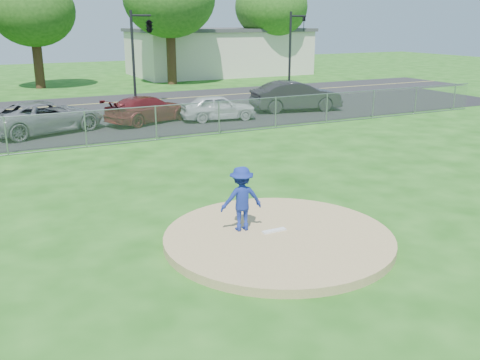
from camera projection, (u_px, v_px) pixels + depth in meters
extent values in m
plane|color=#175011|center=(149.00, 153.00, 21.15)|extent=(120.00, 120.00, 0.00)
cylinder|color=tan|center=(278.00, 238.00, 12.58)|extent=(5.40, 5.40, 0.20)
cube|color=white|center=(274.00, 231.00, 12.72)|extent=(0.60, 0.15, 0.04)
cube|color=gray|center=(133.00, 125.00, 22.65)|extent=(40.00, 0.06, 1.50)
cube|color=black|center=(109.00, 125.00, 26.70)|extent=(50.00, 8.00, 0.01)
cube|color=black|center=(80.00, 105.00, 33.11)|extent=(60.00, 7.00, 0.01)
cube|color=beige|center=(219.00, 53.00, 51.44)|extent=(16.00, 9.00, 4.00)
cube|color=#3F3F42|center=(219.00, 30.00, 50.82)|extent=(16.40, 9.40, 0.30)
cylinder|color=#361F13|center=(38.00, 63.00, 40.67)|extent=(0.72, 0.72, 3.85)
ellipsoid|color=#1C4612|center=(33.00, 11.00, 39.58)|extent=(6.16, 6.16, 5.24)
cylinder|color=#352113|center=(171.00, 56.00, 43.20)|extent=(0.76, 0.76, 4.55)
cylinder|color=#3C2216|center=(270.00, 52.00, 50.58)|extent=(0.74, 0.74, 4.20)
ellipsoid|color=#1F5015|center=(271.00, 7.00, 49.40)|extent=(6.72, 6.72, 5.71)
cylinder|color=black|center=(133.00, 59.00, 31.90)|extent=(0.16, 0.16, 5.60)
cylinder|color=black|center=(141.00, 15.00, 31.44)|extent=(1.20, 0.12, 0.12)
imported|color=black|center=(149.00, 24.00, 31.80)|extent=(0.53, 2.48, 1.00)
cylinder|color=black|center=(290.00, 54.00, 36.67)|extent=(0.16, 0.16, 5.60)
cylinder|color=black|center=(298.00, 16.00, 36.21)|extent=(1.20, 0.12, 0.12)
imported|color=black|center=(304.00, 24.00, 36.57)|extent=(0.16, 0.20, 1.00)
imported|color=navy|center=(241.00, 199.00, 12.63)|extent=(1.08, 0.72, 1.56)
imported|color=slate|center=(46.00, 117.00, 24.69)|extent=(5.80, 4.07, 1.47)
imported|color=maroon|center=(148.00, 109.00, 27.16)|extent=(5.02, 3.47, 1.35)
imported|color=silver|center=(218.00, 107.00, 27.84)|extent=(4.08, 2.08, 1.33)
imported|color=black|center=(296.00, 96.00, 30.68)|extent=(5.37, 2.71, 1.69)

